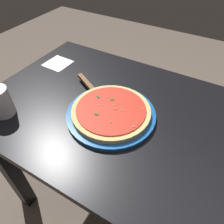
{
  "coord_description": "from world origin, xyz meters",
  "views": [
    {
      "loc": [
        -0.27,
        0.49,
        1.25
      ],
      "look_at": [
        -0.0,
        0.04,
        0.74
      ],
      "focal_mm": 33.89,
      "sensor_mm": 36.0,
      "label": 1
    }
  ],
  "objects_px": {
    "pizza": "(112,111)",
    "pizza_server": "(91,88)",
    "napkin_folded_right": "(58,63)",
    "serving_plate": "(112,115)",
    "cup_tall_drink": "(0,102)"
  },
  "relations": [
    {
      "from": "pizza",
      "to": "pizza_server",
      "type": "xyz_separation_m",
      "value": [
        0.14,
        -0.07,
        -0.0
      ]
    },
    {
      "from": "pizza",
      "to": "napkin_folded_right",
      "type": "distance_m",
      "value": 0.43
    },
    {
      "from": "serving_plate",
      "to": "napkin_folded_right",
      "type": "relative_size",
      "value": 2.82
    },
    {
      "from": "napkin_folded_right",
      "to": "pizza",
      "type": "bearing_deg",
      "value": 156.4
    },
    {
      "from": "serving_plate",
      "to": "napkin_folded_right",
      "type": "bearing_deg",
      "value": -23.6
    },
    {
      "from": "pizza",
      "to": "cup_tall_drink",
      "type": "xyz_separation_m",
      "value": [
        0.34,
        0.18,
        0.03
      ]
    },
    {
      "from": "pizza",
      "to": "napkin_folded_right",
      "type": "height_order",
      "value": "pizza"
    },
    {
      "from": "cup_tall_drink",
      "to": "napkin_folded_right",
      "type": "xyz_separation_m",
      "value": [
        0.06,
        -0.35,
        -0.05
      ]
    },
    {
      "from": "cup_tall_drink",
      "to": "pizza",
      "type": "bearing_deg",
      "value": -152.17
    },
    {
      "from": "cup_tall_drink",
      "to": "napkin_folded_right",
      "type": "relative_size",
      "value": 0.94
    },
    {
      "from": "serving_plate",
      "to": "cup_tall_drink",
      "type": "bearing_deg",
      "value": 27.83
    },
    {
      "from": "cup_tall_drink",
      "to": "pizza_server",
      "type": "bearing_deg",
      "value": -128.48
    },
    {
      "from": "pizza",
      "to": "pizza_server",
      "type": "height_order",
      "value": "pizza"
    },
    {
      "from": "pizza",
      "to": "napkin_folded_right",
      "type": "bearing_deg",
      "value": -23.6
    },
    {
      "from": "pizza",
      "to": "cup_tall_drink",
      "type": "relative_size",
      "value": 2.62
    }
  ]
}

